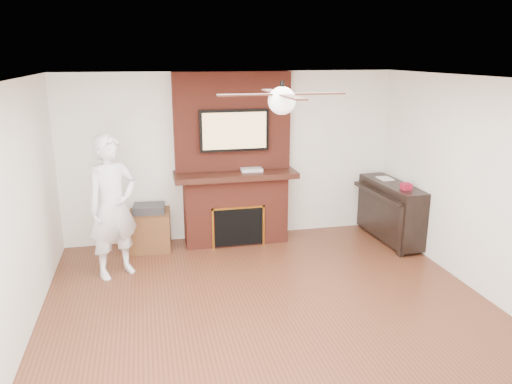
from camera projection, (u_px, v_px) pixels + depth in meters
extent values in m
cube|color=#512818|center=(279.00, 332.00, 5.26)|extent=(5.36, 5.86, 0.18)
cube|color=white|center=(282.00, 71.00, 4.54)|extent=(5.36, 5.86, 0.18)
cube|color=white|center=(231.00, 155.00, 7.57)|extent=(5.36, 0.18, 2.50)
cube|color=white|center=(509.00, 195.00, 5.45)|extent=(0.18, 5.86, 2.50)
cube|color=maroon|center=(235.00, 209.00, 7.45)|extent=(1.50, 0.50, 1.00)
cube|color=black|center=(235.00, 174.00, 7.28)|extent=(1.78, 0.64, 0.08)
cube|color=maroon|center=(232.00, 121.00, 7.25)|extent=(1.70, 0.20, 1.42)
cube|color=black|center=(239.00, 227.00, 7.26)|extent=(0.70, 0.06, 0.55)
cube|color=#BF8C2D|center=(238.00, 208.00, 7.18)|extent=(0.78, 0.02, 0.03)
cube|color=#BF8C2D|center=(213.00, 229.00, 7.18)|extent=(0.03, 0.02, 0.61)
cube|color=#BF8C2D|center=(264.00, 225.00, 7.34)|extent=(0.03, 0.02, 0.61)
cube|color=black|center=(234.00, 130.00, 7.14)|extent=(1.00, 0.07, 0.60)
cube|color=tan|center=(235.00, 131.00, 7.10)|extent=(0.92, 0.01, 0.52)
cylinder|color=black|center=(282.00, 89.00, 4.59)|extent=(0.04, 0.04, 0.14)
sphere|color=white|center=(282.00, 101.00, 4.61)|extent=(0.26, 0.26, 0.26)
cube|color=black|center=(316.00, 94.00, 4.67)|extent=(0.55, 0.11, 0.01)
cube|color=black|center=(273.00, 92.00, 4.91)|extent=(0.11, 0.55, 0.01)
cube|color=black|center=(247.00, 95.00, 4.53)|extent=(0.55, 0.11, 0.01)
cube|color=black|center=(292.00, 97.00, 4.29)|extent=(0.11, 0.55, 0.01)
imported|color=white|center=(113.00, 207.00, 6.18)|extent=(0.80, 0.72, 1.81)
cube|color=#593319|center=(150.00, 230.00, 7.22)|extent=(0.61, 0.61, 0.55)
cube|color=#2E2D30|center=(149.00, 208.00, 7.14)|extent=(0.46, 0.38, 0.11)
cube|color=black|center=(391.00, 210.00, 7.48)|extent=(0.47, 1.39, 0.84)
cube|color=black|center=(402.00, 231.00, 6.90)|extent=(0.06, 0.11, 0.74)
cube|color=black|center=(364.00, 206.00, 8.05)|extent=(0.06, 0.11, 0.74)
cube|color=black|center=(378.00, 193.00, 7.35)|extent=(0.22, 1.27, 0.05)
cube|color=silver|center=(385.00, 179.00, 7.61)|extent=(0.19, 0.26, 0.01)
cube|color=maroon|center=(406.00, 187.00, 7.00)|extent=(0.13, 0.13, 0.09)
cube|color=silver|center=(252.00, 170.00, 7.29)|extent=(0.31, 0.18, 0.04)
cylinder|color=#BF8816|center=(222.00, 241.00, 7.40)|extent=(0.07, 0.07, 0.12)
cylinder|color=#3C772F|center=(241.00, 240.00, 7.48)|extent=(0.07, 0.07, 0.09)
cylinder|color=beige|center=(245.00, 239.00, 7.46)|extent=(0.08, 0.08, 0.12)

